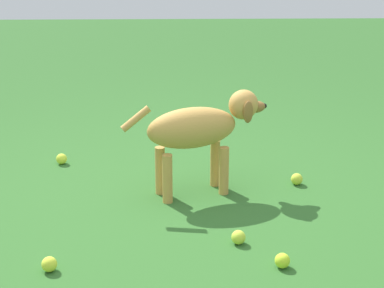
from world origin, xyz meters
The scene contains 7 objects.
ground centered at (0.00, 0.00, 0.00)m, with size 14.00×14.00×0.00m, color #2D6026.
dog centered at (0.18, 0.26, 0.37)m, with size 0.78×0.36×0.55m.
tennis_ball_0 centered at (-0.65, 0.71, 0.03)m, with size 0.07×0.07×0.07m, color #CCE13A.
tennis_ball_1 centered at (0.73, 0.35, 0.03)m, with size 0.07×0.07×0.07m, color #C1D53A.
tennis_ball_2 centered at (0.34, -0.34, 0.03)m, with size 0.07×0.07×0.07m, color #BFDA3C.
tennis_ball_3 centered at (0.50, -0.55, 0.03)m, with size 0.07×0.07×0.07m, color #BFE22E.
tennis_ball_4 centered at (-0.48, -0.56, 0.03)m, with size 0.07×0.07×0.07m, color #D1DF39.
Camera 1 is at (0.05, -2.92, 1.39)m, focal length 59.06 mm.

